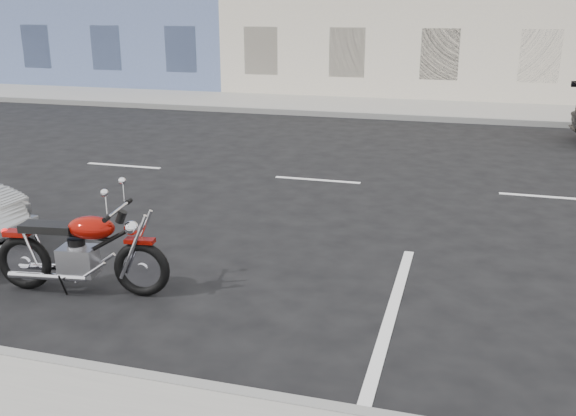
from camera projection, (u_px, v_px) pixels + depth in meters
The scene contains 4 objects.
ground at pixel (428, 188), 11.29m from camera, with size 120.00×120.00×0.00m, color black.
sidewalk_far at pixel (290, 104), 20.56m from camera, with size 80.00×3.40×0.15m, color gray.
curb_far at pixel (274, 112), 19.00m from camera, with size 80.00×0.12×0.16m, color gray.
motorcycle at pixel (143, 257), 6.96m from camera, with size 2.00×0.68×1.00m.
Camera 1 is at (0.63, -11.13, 3.06)m, focal length 40.00 mm.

